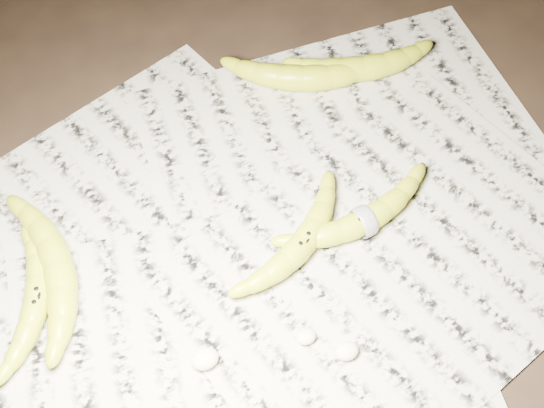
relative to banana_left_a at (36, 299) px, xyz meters
name	(u,v)px	position (x,y,z in m)	size (l,w,h in m)	color
ground	(272,218)	(0.32, 0.01, -0.02)	(3.00, 3.00, 0.00)	black
newspaper_patch	(269,245)	(0.30, -0.03, -0.02)	(0.90, 0.70, 0.01)	#ACA994
banana_left_a	(36,299)	(0.00, 0.00, 0.00)	(0.18, 0.05, 0.03)	gold
banana_left_b	(57,266)	(0.04, 0.03, 0.00)	(0.21, 0.07, 0.04)	gold
banana_center	(303,242)	(0.33, -0.06, 0.00)	(0.19, 0.06, 0.04)	gold
banana_taped	(364,220)	(0.42, -0.06, 0.00)	(0.21, 0.06, 0.03)	gold
banana_upper_a	(304,77)	(0.45, 0.20, 0.00)	(0.21, 0.07, 0.04)	gold
banana_upper_b	(363,67)	(0.54, 0.18, 0.00)	(0.19, 0.06, 0.04)	gold
measuring_tape	(364,220)	(0.42, -0.06, 0.00)	(0.04, 0.04, 0.00)	white
flesh_chunk_a	(205,358)	(0.16, -0.15, -0.01)	(0.03, 0.03, 0.02)	beige
flesh_chunk_b	(347,350)	(0.32, -0.21, -0.01)	(0.03, 0.02, 0.02)	beige
flesh_chunk_c	(306,335)	(0.29, -0.17, -0.01)	(0.02, 0.02, 0.01)	beige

